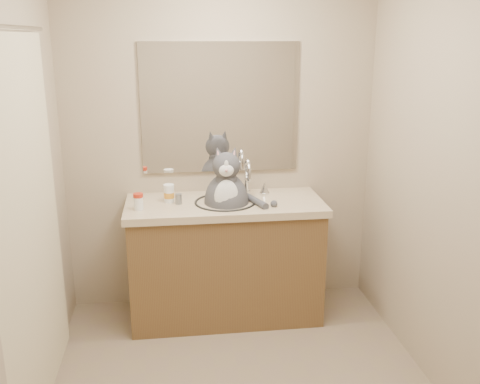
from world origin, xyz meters
The scene contains 8 objects.
room centered at (0.00, 0.00, 1.20)m, with size 2.22×2.52×2.42m.
vanity centered at (0.00, 0.96, 0.44)m, with size 1.34×0.59×1.12m.
mirror centered at (0.00, 1.24, 1.45)m, with size 1.10×0.02×0.90m, color white.
shower_curtain centered at (-1.05, 0.10, 1.03)m, with size 0.02×1.30×1.93m.
cat centered at (0.01, 0.93, 0.88)m, with size 0.43×0.38×0.60m.
pill_bottle_redcap centered at (-0.57, 0.86, 0.91)m, with size 0.08×0.08×0.11m.
pill_bottle_orange centered at (-0.37, 1.01, 0.91)m, with size 0.09×0.09×0.12m.
grey_canister centered at (-0.31, 0.95, 0.88)m, with size 0.05×0.05×0.07m.
Camera 1 is at (-0.35, -2.49, 1.93)m, focal length 40.00 mm.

